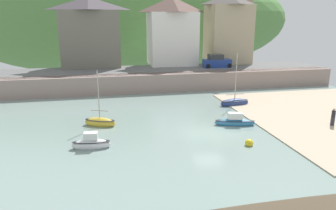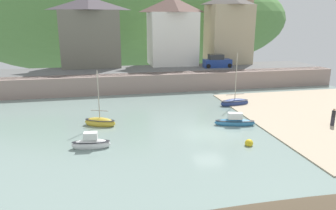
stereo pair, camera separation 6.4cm
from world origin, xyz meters
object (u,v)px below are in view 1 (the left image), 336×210
church_with_spire (242,12)px  mooring_buoy (249,143)px  sailboat_nearest_shore (100,122)px  sailboat_white_hull (235,102)px  sailboat_far_left (91,144)px  waterfront_building_right (228,29)px  sailboat_tall_mast (235,122)px  waterfront_building_centre (172,31)px  parked_car_near_slipway (217,62)px  person_on_slipway (333,116)px  waterfront_building_left (90,32)px

church_with_spire → mooring_buoy: bearing=-112.6°
sailboat_nearest_shore → mooring_buoy: 13.36m
sailboat_white_hull → sailboat_far_left: size_ratio=2.04×
waterfront_building_right → sailboat_tall_mast: bearing=-110.0°
waterfront_building_right → sailboat_far_left: size_ratio=3.65×
waterfront_building_centre → sailboat_white_hull: (3.47, -17.08, -7.31)m
sailboat_far_left → mooring_buoy: size_ratio=4.70×
sailboat_far_left → sailboat_nearest_shore: bearing=87.7°
sailboat_white_hull → waterfront_building_right: bearing=66.7°
sailboat_far_left → sailboat_tall_mast: bearing=17.3°
sailboat_white_hull → mooring_buoy: bearing=-112.5°
sailboat_white_hull → parked_car_near_slipway: sailboat_white_hull is taller
sailboat_tall_mast → mooring_buoy: size_ratio=6.03×
waterfront_building_right → sailboat_tall_mast: (-8.60, -23.59, -7.59)m
parked_car_near_slipway → sailboat_white_hull: bearing=-99.7°
sailboat_tall_mast → person_on_slipway: bearing=-0.0°
waterfront_building_centre → sailboat_tall_mast: 24.70m
waterfront_building_left → mooring_buoy: 31.76m
sailboat_nearest_shore → mooring_buoy: size_ratio=8.40×
waterfront_building_left → waterfront_building_centre: (12.43, 0.00, 0.09)m
sailboat_tall_mast → waterfront_building_right: bearing=84.3°
waterfront_building_left → waterfront_building_right: bearing=-0.0°
sailboat_white_hull → sailboat_far_left: 18.15m
sailboat_tall_mast → sailboat_far_left: size_ratio=1.28×
sailboat_tall_mast → mooring_buoy: bearing=-86.1°
waterfront_building_centre → sailboat_far_left: 29.92m
waterfront_building_right → sailboat_white_hull: (-5.82, -17.08, -7.59)m
waterfront_building_left → sailboat_far_left: (0.31, -26.36, -7.18)m
sailboat_white_hull → waterfront_building_centre: bearing=97.0°
church_with_spire → parked_car_near_slipway: 13.45m
person_on_slipway → mooring_buoy: person_on_slipway is taller
sailboat_far_left → mooring_buoy: 12.09m
waterfront_building_right → parked_car_near_slipway: waterfront_building_right is taller
church_with_spire → sailboat_far_left: 40.88m
church_with_spire → sailboat_nearest_shore: size_ratio=2.95×
mooring_buoy → church_with_spire: bearing=67.4°
sailboat_nearest_shore → waterfront_building_left: bearing=116.4°
waterfront_building_centre → parked_car_near_slipway: bearing=-37.5°
waterfront_building_centre → parked_car_near_slipway: (5.87, -4.50, -4.43)m
church_with_spire → sailboat_white_hull: size_ratio=2.59×
waterfront_building_left → person_on_slipway: waterfront_building_left is taller
sailboat_tall_mast → sailboat_far_left: 13.10m
sailboat_tall_mast → person_on_slipway: 8.81m
person_on_slipway → waterfront_building_centre: bearing=109.6°
church_with_spire → sailboat_tall_mast: church_with_spire is taller
mooring_buoy → waterfront_building_right: bearing=71.5°
sailboat_white_hull → sailboat_tall_mast: bearing=-117.7°
parked_car_near_slipway → person_on_slipway: (3.32, -21.27, -2.22)m
church_with_spire → person_on_slipway: size_ratio=9.71×
sailboat_nearest_shore → person_on_slipway: bearing=11.2°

